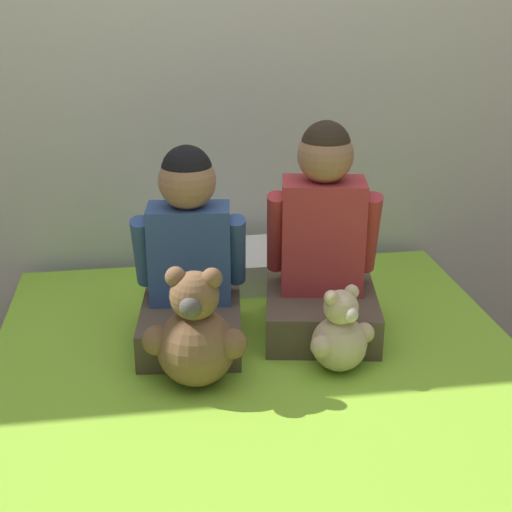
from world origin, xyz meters
TOP-DOWN VIEW (x-y plane):
  - wall_behind_bed at (0.00, 1.03)m, footprint 8.00×0.06m
  - bed at (0.00, 0.00)m, footprint 1.54×1.91m
  - child_on_left at (-0.18, 0.39)m, footprint 0.34×0.40m
  - child_on_right at (0.21, 0.38)m, footprint 0.38×0.40m
  - teddy_bear_held_by_left_child at (-0.19, 0.12)m, footprint 0.27×0.21m
  - teddy_bear_held_by_right_child at (0.21, 0.14)m, footprint 0.19×0.15m
  - pillow_at_headboard at (0.00, 0.77)m, footprint 0.55×0.31m

SIDE VIEW (x-z plane):
  - bed at x=0.00m, z-range 0.00..0.45m
  - pillow_at_headboard at x=0.00m, z-range 0.45..0.56m
  - teddy_bear_held_by_right_child at x=0.21m, z-range 0.43..0.67m
  - teddy_bear_held_by_left_child at x=-0.19m, z-range 0.42..0.75m
  - child_on_left at x=-0.18m, z-range 0.40..0.97m
  - child_on_right at x=0.21m, z-range 0.38..1.02m
  - wall_behind_bed at x=0.00m, z-range 0.00..2.50m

